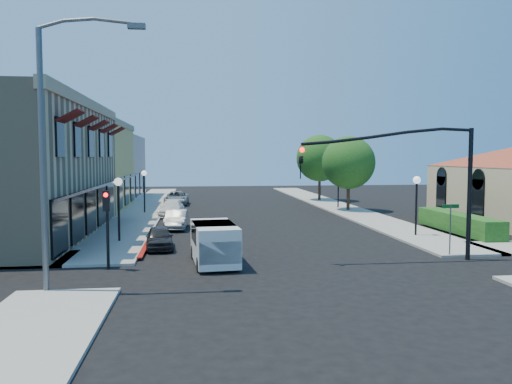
{
  "coord_description": "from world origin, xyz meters",
  "views": [
    {
      "loc": [
        -4.38,
        -19.69,
        4.72
      ],
      "look_at": [
        -0.74,
        9.83,
        2.6
      ],
      "focal_mm": 35.0,
      "sensor_mm": 36.0,
      "label": 1
    }
  ],
  "objects": [
    {
      "name": "cobra_streetlight",
      "position": [
        -9.15,
        -2.0,
        5.27
      ],
      "size": [
        3.6,
        0.25,
        9.31
      ],
      "color": "#595B5E",
      "rests_on": "ground"
    },
    {
      "name": "parked_car_a",
      "position": [
        -6.2,
        6.0,
        0.57
      ],
      "size": [
        1.62,
        3.45,
        1.14
      ],
      "primitive_type": "imported",
      "rotation": [
        0.0,
        0.0,
        0.08
      ],
      "color": "black",
      "rests_on": "ground"
    },
    {
      "name": "parked_car_b",
      "position": [
        -5.59,
        13.0,
        0.63
      ],
      "size": [
        1.56,
        3.89,
        1.26
      ],
      "primitive_type": "imported",
      "rotation": [
        0.0,
        0.0,
        -0.06
      ],
      "color": "gray",
      "rests_on": "ground"
    },
    {
      "name": "white_van",
      "position": [
        -3.55,
        1.96,
        1.03
      ],
      "size": [
        2.09,
        4.17,
        1.79
      ],
      "color": "silver",
      "rests_on": "ground"
    },
    {
      "name": "parked_car_c",
      "position": [
        -6.2,
        20.0,
        0.62
      ],
      "size": [
        2.08,
        4.39,
        1.24
      ],
      "primitive_type": "imported",
      "rotation": [
        0.0,
        0.0,
        -0.08
      ],
      "color": "white",
      "rests_on": "ground"
    },
    {
      "name": "secondary_signal",
      "position": [
        -8.0,
        1.41,
        2.32
      ],
      "size": [
        0.28,
        0.42,
        3.32
      ],
      "color": "black",
      "rests_on": "ground"
    },
    {
      "name": "ground",
      "position": [
        0.0,
        0.0,
        0.0
      ],
      "size": [
        120.0,
        120.0,
        0.0
      ],
      "primitive_type": "plane",
      "color": "black",
      "rests_on": "ground"
    },
    {
      "name": "lamppost_right_near",
      "position": [
        8.5,
        8.0,
        2.74
      ],
      "size": [
        0.44,
        0.44,
        3.57
      ],
      "color": "black",
      "rests_on": "ground"
    },
    {
      "name": "sidewalk_left",
      "position": [
        -8.75,
        27.0,
        0.06
      ],
      "size": [
        3.5,
        50.0,
        0.12
      ],
      "primitive_type": "cube",
      "color": "#9A978C",
      "rests_on": "ground"
    },
    {
      "name": "curb_red_strip",
      "position": [
        -6.9,
        8.0,
        0.0
      ],
      "size": [
        0.25,
        10.0,
        0.06
      ],
      "primitive_type": "cube",
      "color": "maroon",
      "rests_on": "ground"
    },
    {
      "name": "yellow_stucco_building",
      "position": [
        -15.5,
        26.0,
        3.8
      ],
      "size": [
        10.0,
        12.0,
        7.6
      ],
      "primitive_type": "cube",
      "color": "tan",
      "rests_on": "ground"
    },
    {
      "name": "hedge",
      "position": [
        11.7,
        9.0,
        0.0
      ],
      "size": [
        1.4,
        8.0,
        1.1
      ],
      "primitive_type": "cube",
      "color": "#194D16",
      "rests_on": "ground"
    },
    {
      "name": "street_tree_b",
      "position": [
        8.8,
        32.0,
        4.54
      ],
      "size": [
        4.94,
        4.94,
        7.02
      ],
      "color": "#362515",
      "rests_on": "ground"
    },
    {
      "name": "sidewalk_right",
      "position": [
        8.75,
        27.0,
        0.06
      ],
      "size": [
        3.5,
        50.0,
        0.12
      ],
      "primitive_type": "cube",
      "color": "#9A978C",
      "rests_on": "ground"
    },
    {
      "name": "corner_brick_building",
      "position": [
        -15.45,
        11.0,
        4.01
      ],
      "size": [
        11.77,
        18.2,
        8.1
      ],
      "color": "tan",
      "rests_on": "ground"
    },
    {
      "name": "parked_car_d",
      "position": [
        -6.15,
        29.4,
        0.66
      ],
      "size": [
        2.38,
        4.86,
        1.33
      ],
      "primitive_type": "imported",
      "rotation": [
        0.0,
        0.0,
        -0.04
      ],
      "color": "#919496",
      "rests_on": "ground"
    },
    {
      "name": "lamppost_right_far",
      "position": [
        8.5,
        24.0,
        2.74
      ],
      "size": [
        0.44,
        0.44,
        3.57
      ],
      "color": "black",
      "rests_on": "ground"
    },
    {
      "name": "lamppost_left_far",
      "position": [
        -8.5,
        22.0,
        2.74
      ],
      "size": [
        0.44,
        0.44,
        3.57
      ],
      "color": "black",
      "rests_on": "ground"
    },
    {
      "name": "street_name_sign",
      "position": [
        7.5,
        2.2,
        1.7
      ],
      "size": [
        0.8,
        0.06,
        2.5
      ],
      "color": "#595B5E",
      "rests_on": "ground"
    },
    {
      "name": "street_tree_a",
      "position": [
        8.8,
        22.0,
        4.19
      ],
      "size": [
        4.56,
        4.56,
        6.48
      ],
      "color": "#362515",
      "rests_on": "ground"
    },
    {
      "name": "lamppost_left_near",
      "position": [
        -8.5,
        8.0,
        2.74
      ],
      "size": [
        0.44,
        0.44,
        3.57
      ],
      "color": "black",
      "rests_on": "ground"
    },
    {
      "name": "signal_mast_arm",
      "position": [
        5.86,
        1.5,
        4.09
      ],
      "size": [
        8.01,
        0.39,
        6.0
      ],
      "color": "black",
      "rests_on": "ground"
    },
    {
      "name": "pink_stucco_building",
      "position": [
        -15.5,
        38.0,
        3.5
      ],
      "size": [
        10.0,
        12.0,
        7.0
      ],
      "primitive_type": "cube",
      "color": "beige",
      "rests_on": "ground"
    }
  ]
}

